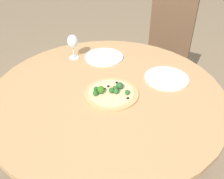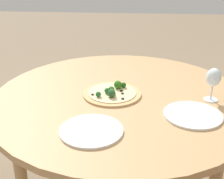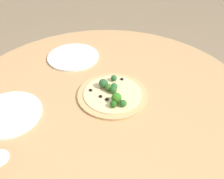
{
  "view_description": "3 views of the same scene",
  "coord_description": "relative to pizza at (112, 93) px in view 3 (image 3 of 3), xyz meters",
  "views": [
    {
      "loc": [
        0.93,
        -0.6,
        1.5
      ],
      "look_at": [
        0.05,
        0.0,
        0.73
      ],
      "focal_mm": 40.0,
      "sensor_mm": 36.0,
      "label": 1
    },
    {
      "loc": [
        -0.06,
        1.41,
        1.37
      ],
      "look_at": [
        0.05,
        0.0,
        0.73
      ],
      "focal_mm": 50.0,
      "sensor_mm": 36.0,
      "label": 2
    },
    {
      "loc": [
        -0.49,
        -0.57,
        1.38
      ],
      "look_at": [
        0.05,
        0.0,
        0.73
      ],
      "focal_mm": 40.0,
      "sensor_mm": 36.0,
      "label": 3
    }
  ],
  "objects": [
    {
      "name": "dining_table",
      "position": [
        -0.04,
        -0.0,
        -0.07
      ],
      "size": [
        1.28,
        1.28,
        0.7
      ],
      "color": "tan",
      "rests_on": "ground_plane"
    },
    {
      "name": "pizza",
      "position": [
        0.0,
        0.0,
        0.0
      ],
      "size": [
        0.29,
        0.29,
        0.06
      ],
      "color": "tan",
      "rests_on": "dining_table"
    },
    {
      "name": "plate_near",
      "position": [
        0.06,
        0.35,
        -0.01
      ],
      "size": [
        0.26,
        0.26,
        0.01
      ],
      "color": "silver",
      "rests_on": "dining_table"
    },
    {
      "name": "plate_far",
      "position": [
        -0.37,
        0.19,
        -0.01
      ],
      "size": [
        0.26,
        0.26,
        0.01
      ],
      "color": "silver",
      "rests_on": "dining_table"
    }
  ]
}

